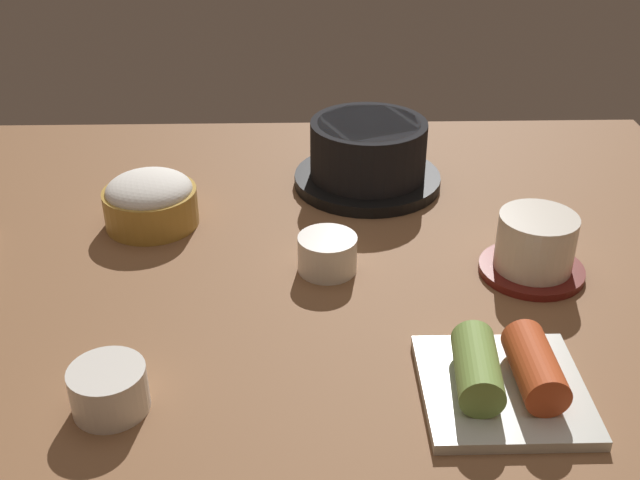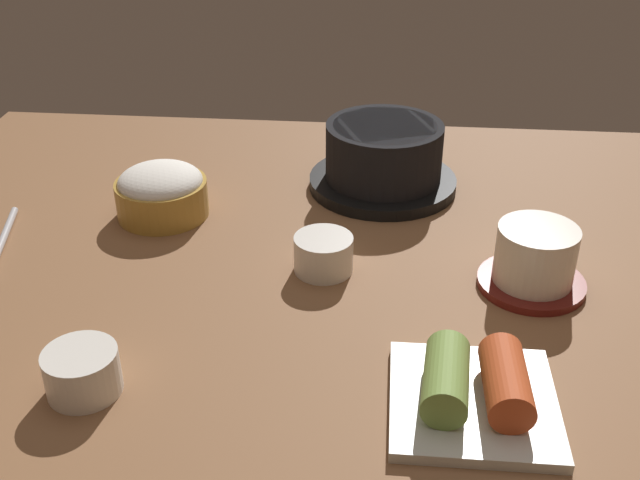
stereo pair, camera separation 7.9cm
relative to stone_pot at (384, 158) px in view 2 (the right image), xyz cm
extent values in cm
cube|color=brown|center=(-8.11, -16.90, -5.02)|extent=(100.00, 76.00, 2.00)
cylinder|color=black|center=(0.00, 0.00, -3.32)|extent=(18.24, 18.24, 1.41)
cylinder|color=black|center=(0.00, 0.00, 0.84)|extent=(14.26, 14.26, 6.90)
cylinder|color=#D15619|center=(0.00, 0.00, 4.00)|extent=(12.55, 12.55, 0.60)
cylinder|color=#B78C38|center=(-25.32, -9.49, -1.90)|extent=(10.55, 10.55, 4.24)
ellipsoid|color=white|center=(-25.32, -9.49, 0.22)|extent=(9.71, 9.71, 3.69)
cylinder|color=maroon|center=(15.25, -21.01, -3.62)|extent=(10.69, 10.69, 0.80)
cylinder|color=silver|center=(15.25, -21.01, -0.33)|extent=(7.87, 7.87, 5.79)
cylinder|color=#C6D18C|center=(15.25, -21.01, 2.27)|extent=(6.69, 6.69, 0.40)
cylinder|color=white|center=(-5.67, -19.85, -2.10)|extent=(6.09, 6.09, 3.84)
cylinder|color=brown|center=(-5.67, -19.85, -0.48)|extent=(4.99, 4.99, 0.50)
cube|color=silver|center=(8.07, -39.27, -3.52)|extent=(13.32, 13.32, 1.00)
cylinder|color=#7A9E47|center=(5.74, -39.27, -1.20)|extent=(4.37, 8.30, 3.64)
cylinder|color=#C64C23|center=(10.40, -39.27, -1.20)|extent=(3.71, 8.03, 3.64)
cylinder|color=white|center=(-23.65, -40.13, -2.08)|extent=(6.16, 6.16, 3.89)
cylinder|color=brown|center=(-23.65, -40.13, -0.44)|extent=(5.05, 5.05, 0.50)
cylinder|color=#B7B7BC|center=(-40.99, -18.18, -3.62)|extent=(4.43, 15.09, 0.80)
camera|label=1|loc=(-7.82, -87.39, 38.93)|focal=43.40mm
camera|label=2|loc=(0.09, -87.13, 38.93)|focal=43.40mm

